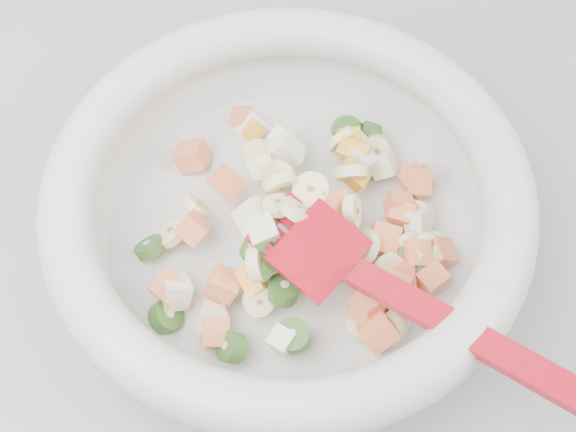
{
  "coord_description": "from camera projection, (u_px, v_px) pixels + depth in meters",
  "views": [
    {
      "loc": [
        0.05,
        1.1,
        1.46
      ],
      "look_at": [
        0.02,
        1.4,
        0.95
      ],
      "focal_mm": 50.0,
      "sensor_mm": 36.0,
      "label": 1
    }
  ],
  "objects": [
    {
      "name": "counter",
      "position": [
        273.0,
        380.0,
        1.05
      ],
      "size": [
        2.0,
        0.6,
        0.9
      ],
      "primitive_type": "cube",
      "color": "gray",
      "rests_on": "ground"
    },
    {
      "name": "mixing_bowl",
      "position": [
        290.0,
        211.0,
        0.6
      ],
      "size": [
        0.4,
        0.36,
        0.12
      ],
      "color": "silver",
      "rests_on": "counter"
    }
  ]
}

